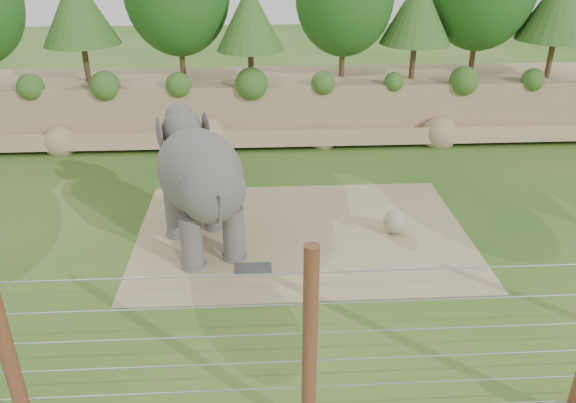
{
  "coord_description": "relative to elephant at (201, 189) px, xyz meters",
  "views": [
    {
      "loc": [
        -0.8,
        -11.96,
        8.4
      ],
      "look_at": [
        0.0,
        2.0,
        1.6
      ],
      "focal_mm": 35.0,
      "sensor_mm": 36.0,
      "label": 1
    }
  ],
  "objects": [
    {
      "name": "ground",
      "position": [
        2.42,
        -2.42,
        -1.84
      ],
      "size": [
        90.0,
        90.0,
        0.0
      ],
      "primitive_type": "plane",
      "color": "#265517",
      "rests_on": "ground"
    },
    {
      "name": "back_embankment",
      "position": [
        3.01,
        10.25,
        2.13
      ],
      "size": [
        30.0,
        5.52,
        8.77
      ],
      "color": "#9F8B60",
      "rests_on": "ground"
    },
    {
      "name": "dirt_patch",
      "position": [
        2.92,
        0.58,
        -1.83
      ],
      "size": [
        10.0,
        7.0,
        0.02
      ],
      "primitive_type": "cube",
      "color": "tan",
      "rests_on": "ground"
    },
    {
      "name": "drain_grate",
      "position": [
        1.42,
        -1.36,
        -1.8
      ],
      "size": [
        1.0,
        0.6,
        0.03
      ],
      "primitive_type": "cube",
      "color": "#262628",
      "rests_on": "dirt_patch"
    },
    {
      "name": "elephant",
      "position": [
        0.0,
        0.0,
        0.0
      ],
      "size": [
        3.37,
        4.94,
        3.68
      ],
      "primitive_type": null,
      "rotation": [
        0.0,
        0.0,
        0.34
      ],
      "color": "#55524D",
      "rests_on": "ground"
    },
    {
      "name": "stone_ball",
      "position": [
        5.73,
        0.47,
        -1.46
      ],
      "size": [
        0.72,
        0.72,
        0.72
      ],
      "primitive_type": "sphere",
      "color": "gray",
      "rests_on": "dirt_patch"
    },
    {
      "name": "barrier_fence",
      "position": [
        2.42,
        -6.92,
        0.16
      ],
      "size": [
        20.26,
        0.26,
        4.0
      ],
      "color": "#572B19",
      "rests_on": "ground"
    }
  ]
}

